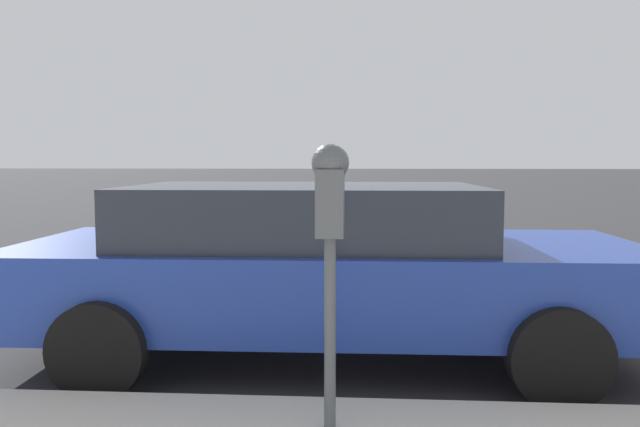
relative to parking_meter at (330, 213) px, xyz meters
The scene contains 3 objects.
ground_plane 2.94m from the parking_meter, ahead, with size 220.00×220.00×0.00m, color #333335.
parking_meter is the anchor object (origin of this frame).
car_blue 1.76m from the parking_meter, ahead, with size 2.14×4.74×1.35m.
Camera 1 is at (-5.76, -0.35, 1.54)m, focal length 35.00 mm.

